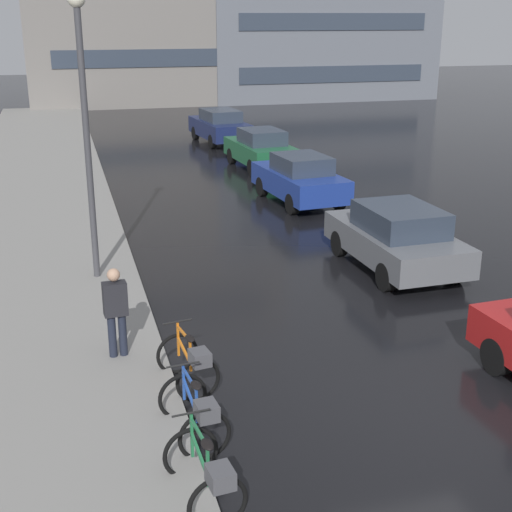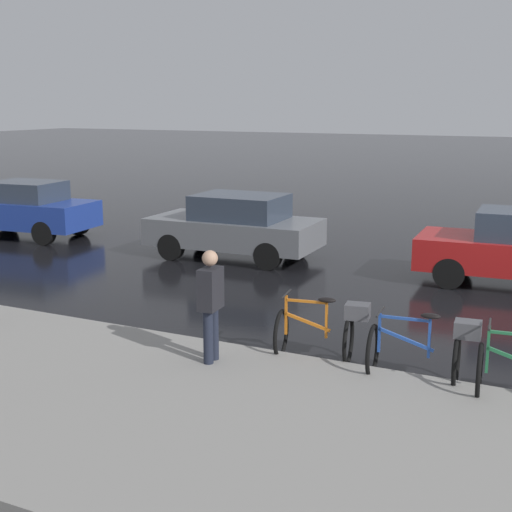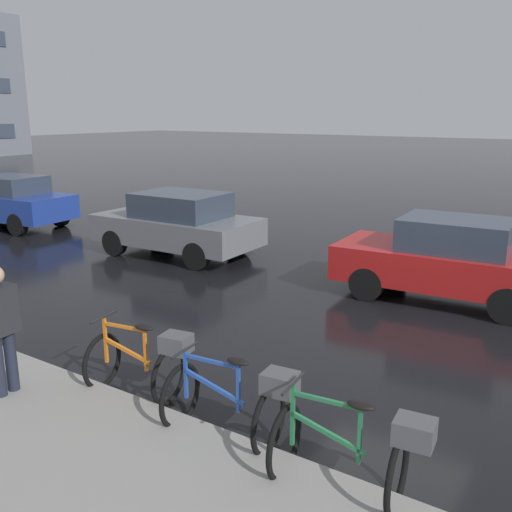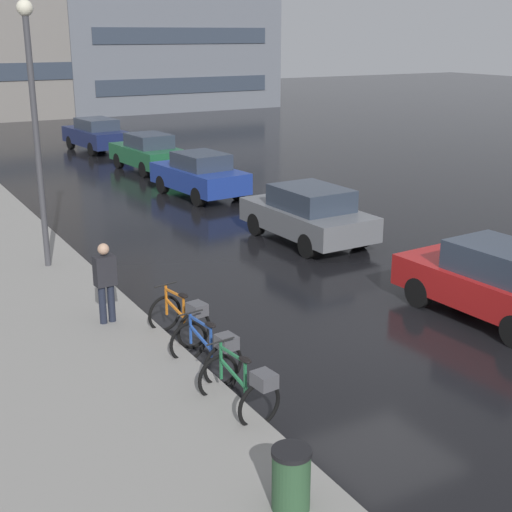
{
  "view_description": "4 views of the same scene",
  "coord_description": "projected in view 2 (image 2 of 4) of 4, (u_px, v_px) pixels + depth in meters",
  "views": [
    {
      "loc": [
        -5.06,
        -8.24,
        5.74
      ],
      "look_at": [
        -1.73,
        3.89,
        1.48
      ],
      "focal_mm": 50.0,
      "sensor_mm": 36.0,
      "label": 1
    },
    {
      "loc": [
        -12.68,
        -1.59,
        3.72
      ],
      "look_at": [
        -2.02,
        3.62,
        1.15
      ],
      "focal_mm": 50.0,
      "sensor_mm": 36.0,
      "label": 2
    },
    {
      "loc": [
        -8.0,
        -2.86,
        3.48
      ],
      "look_at": [
        0.39,
        2.7,
        0.9
      ],
      "focal_mm": 40.0,
      "sensor_mm": 36.0,
      "label": 3
    },
    {
      "loc": [
        -8.27,
        -9.46,
        5.54
      ],
      "look_at": [
        -1.72,
        2.02,
        1.39
      ],
      "focal_mm": 50.0,
      "sensor_mm": 36.0,
      "label": 4
    }
  ],
  "objects": [
    {
      "name": "car_grey",
      "position": [
        236.0,
        226.0,
        17.23
      ],
      "size": [
        2.06,
        4.14,
        1.56
      ],
      "color": "slate",
      "rests_on": "ground"
    },
    {
      "name": "car_blue",
      "position": [
        24.0,
        209.0,
        19.93
      ],
      "size": [
        2.17,
        4.18,
        1.57
      ],
      "color": "navy",
      "rests_on": "ground"
    },
    {
      "name": "bicycle_second",
      "position": [
        425.0,
        348.0,
        9.51
      ],
      "size": [
        0.86,
        1.48,
        0.99
      ],
      "color": "black",
      "rests_on": "ground"
    },
    {
      "name": "bicycle_third",
      "position": [
        324.0,
        329.0,
        10.33
      ],
      "size": [
        0.89,
        1.39,
        0.99
      ],
      "color": "black",
      "rests_on": "ground"
    },
    {
      "name": "pedestrian",
      "position": [
        211.0,
        304.0,
        9.88
      ],
      "size": [
        0.42,
        0.27,
        1.74
      ],
      "color": "#1E2333",
      "rests_on": "ground"
    },
    {
      "name": "ground_plane",
      "position": [
        490.0,
        317.0,
        12.6
      ],
      "size": [
        140.0,
        140.0,
        0.0
      ],
      "primitive_type": "plane",
      "color": "black"
    }
  ]
}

